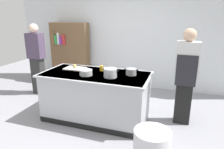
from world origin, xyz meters
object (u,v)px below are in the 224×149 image
at_px(bookshelf, 70,53).
at_px(mixing_bowl, 86,73).
at_px(stock_pot, 110,73).
at_px(onion, 75,66).
at_px(juice_cup, 102,68).
at_px(sauce_pan, 131,72).
at_px(person_chef, 186,75).
at_px(person_guest, 37,58).

bearing_deg(bookshelf, mixing_bowl, -53.48).
relative_size(stock_pot, bookshelf, 0.17).
distance_m(onion, juice_cup, 0.55).
relative_size(juice_cup, bookshelf, 0.06).
bearing_deg(onion, bookshelf, 122.63).
height_order(sauce_pan, person_chef, person_chef).
bearing_deg(mixing_bowl, juice_cup, 66.95).
bearing_deg(sauce_pan, mixing_bowl, -159.28).
relative_size(mixing_bowl, person_chef, 0.13).
bearing_deg(person_chef, mixing_bowl, 110.84).
relative_size(mixing_bowl, bookshelf, 0.13).
bearing_deg(stock_pot, person_chef, 22.46).
height_order(onion, person_chef, person_chef).
bearing_deg(bookshelf, stock_pot, -45.42).
relative_size(sauce_pan, mixing_bowl, 1.12).
xyz_separation_m(onion, sauce_pan, (1.15, -0.03, -0.00)).
bearing_deg(stock_pot, juice_cup, 131.62).
distance_m(mixing_bowl, bookshelf, 2.42).
relative_size(stock_pot, juice_cup, 2.92).
xyz_separation_m(juice_cup, person_guest, (-1.91, 0.54, -0.04)).
bearing_deg(person_guest, mixing_bowl, 54.34).
xyz_separation_m(mixing_bowl, juice_cup, (0.15, 0.36, 0.00)).
xyz_separation_m(person_chef, bookshelf, (-3.11, 1.41, -0.06)).
height_order(person_guest, bookshelf, person_guest).
distance_m(sauce_pan, bookshelf, 2.75).
xyz_separation_m(stock_pot, bookshelf, (-1.89, 1.92, -0.13)).
distance_m(mixing_bowl, juice_cup, 0.39).
bearing_deg(mixing_bowl, stock_pot, 3.94).
distance_m(sauce_pan, person_guest, 2.58).
bearing_deg(bookshelf, sauce_pan, -37.19).
relative_size(person_chef, person_guest, 1.00).
height_order(onion, stock_pot, stock_pot).
relative_size(sauce_pan, person_chef, 0.15).
xyz_separation_m(onion, mixing_bowl, (0.40, -0.31, -0.01)).
distance_m(person_guest, bookshelf, 1.10).
bearing_deg(onion, stock_pot, -18.57).
height_order(person_chef, bookshelf, person_chef).
height_order(person_chef, person_guest, same).
bearing_deg(sauce_pan, juice_cup, 172.67).
bearing_deg(juice_cup, bookshelf, 135.16).
bearing_deg(juice_cup, person_guest, 164.38).
xyz_separation_m(sauce_pan, person_chef, (0.92, 0.25, -0.04)).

